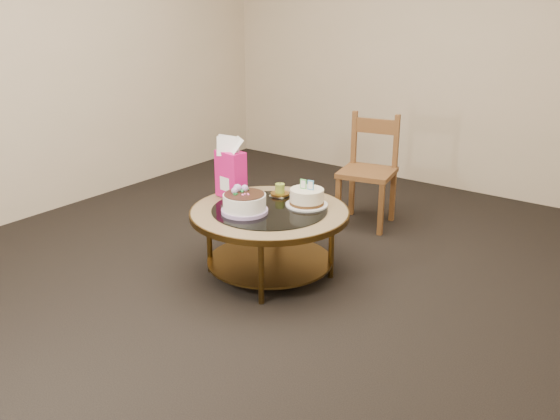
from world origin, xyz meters
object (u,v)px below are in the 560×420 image
Objects in this scene: cream_cake at (307,198)px; dining_chair at (369,170)px; decorated_cake at (244,204)px; coffee_table at (270,221)px; gift_bag at (231,168)px.

cream_cake is 1.03m from dining_chair.
decorated_cake is at bearing -107.72° from dining_chair.
coffee_table is 1.22m from dining_chair.
decorated_cake is 0.34× the size of dining_chair.
decorated_cake is 0.42m from cream_cake.
dining_chair is (0.05, 1.22, 0.06)m from coffee_table.
gift_bag is (-0.27, 0.19, 0.15)m from decorated_cake.
coffee_table is at bearing -138.11° from cream_cake.
cream_cake is (0.15, 0.20, 0.13)m from coffee_table.
dining_chair reaches higher than coffee_table.
coffee_table is at bearing -104.28° from dining_chair.
decorated_cake is 0.72× the size of gift_bag.
cream_cake is at bearing 52.60° from coffee_table.
cream_cake is (0.24, 0.34, -0.00)m from decorated_cake.
coffee_table is 3.47× the size of decorated_cake.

